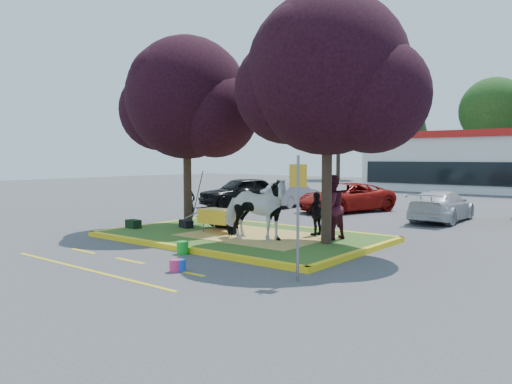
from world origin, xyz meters
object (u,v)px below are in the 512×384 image
Objects in this scene: sign_post at (298,204)px; car_black at (241,192)px; cow at (255,209)px; wheelbarrow at (218,217)px; bucket_pink at (175,266)px; bucket_green at (183,248)px; bucket_blue at (180,265)px; calf at (222,220)px; handler at (189,203)px; car_silver at (291,194)px.

sign_post is 15.62m from car_black.
sign_post is at bearing -141.21° from cow.
bucket_pink is at bearing -62.47° from wheelbarrow.
bucket_blue is at bearing -44.34° from bucket_green.
calf reaches higher than bucket_pink.
handler is 4.36× the size of bucket_green.
wheelbarrow is (-1.77, 0.39, -0.38)m from cow.
handler is at bearing 158.27° from calf.
wheelbarrow is 7.45× the size of bucket_blue.
wheelbarrow is 0.52× the size of car_silver.
car_black reaches higher than calf.
car_silver is at bearing 112.30° from bucket_green.
car_black is at bearing 125.10° from bucket_blue.
sign_post is 9.50× the size of bucket_blue.
cow is at bearing -27.28° from car_black.
calf is 4.83× the size of bucket_blue.
wheelbarrow is 6.03× the size of bucket_green.
bucket_pink is at bearing 111.29° from car_silver.
calf is at bearing 106.85° from car_silver.
calf is at bearing -33.35° from car_black.
sign_post is at bearing 19.87° from bucket_blue.
wheelbarrow is at bearing 113.11° from bucket_green.
cow is 0.55× the size of car_silver.
bucket_blue is at bearing -70.74° from calf.
bucket_pink is (3.06, -4.84, -0.30)m from calf.
bucket_pink is at bearing -120.62° from bucket_blue.
car_silver is at bearing 108.31° from wheelbarrow.
car_silver is at bearing 17.25° from cow.
sign_post is 0.58× the size of car_black.
handler is 8.82m from car_silver.
sign_post is 9.38× the size of bucket_pink.
bucket_green is (1.70, -3.35, -0.27)m from calf.
cow is at bearing -16.10° from wheelbarrow.
car_black is at bearing 122.46° from wheelbarrow.
cow reaches higher than car_black.
calf is 9.02m from car_black.
wheelbarrow is 4.67m from bucket_blue.
bucket_blue is 15.11m from car_silver.
bucket_pink is at bearing -139.85° from handler.
cow is 1.63× the size of calf.
car_black is (-5.32, 7.27, 0.32)m from calf.
handler is 0.38× the size of car_silver.
cow is 6.38× the size of bucket_green.
bucket_pink is (0.67, -3.62, -0.91)m from cow.
handler is 5.38× the size of bucket_blue.
bucket_green is 1.23× the size of bucket_blue.
bucket_blue is (1.43, -1.40, -0.03)m from bucket_green.
sign_post is 7.70× the size of bucket_green.
sign_post is 4.21m from bucket_green.
calf is 4.76× the size of bucket_pink.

